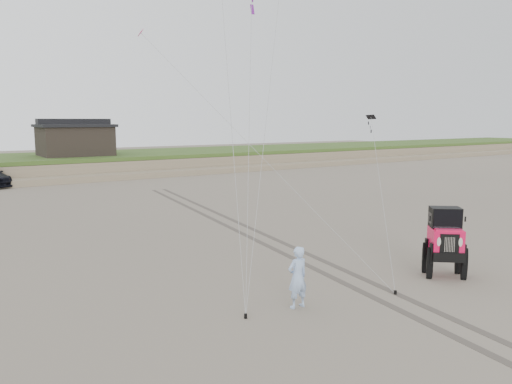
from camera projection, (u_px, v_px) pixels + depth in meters
ground at (338, 289)px, 14.66m from camera, size 160.00×160.00×0.00m
dune_ridge at (52, 166)px, 45.32m from camera, size 160.00×14.25×1.73m
cabin at (75, 139)px, 45.67m from camera, size 6.40×5.40×3.35m
jeep at (445, 249)px, 15.72m from camera, size 4.60×4.94×1.76m
man at (297, 277)px, 13.10m from camera, size 0.61×0.40×1.66m
stake_main at (246, 316)px, 12.48m from camera, size 0.08×0.08×0.12m
stake_aux at (395, 293)px, 14.19m from camera, size 0.08×0.08×0.12m
tire_tracks at (247, 231)px, 22.33m from camera, size 5.22×29.74×0.01m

